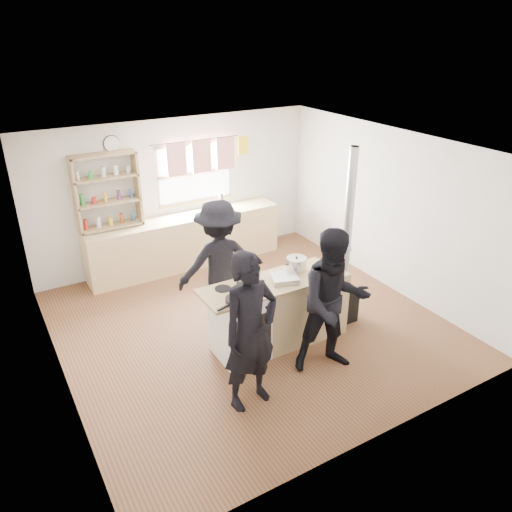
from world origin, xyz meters
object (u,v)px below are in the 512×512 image
(skillet_greens, at_px, (238,300))
(person_near_left, at_px, (250,332))
(cooking_island, at_px, (280,311))
(stockpot_stove, at_px, (247,277))
(bread_board, at_px, (329,262))
(roast_tray, at_px, (284,278))
(stockpot_counter, at_px, (296,264))
(thermos, at_px, (222,202))
(flue_heater, at_px, (343,279))
(person_near_right, at_px, (334,302))
(person_far, at_px, (219,263))

(skillet_greens, distance_m, person_near_left, 0.63)
(cooking_island, relative_size, person_near_left, 1.07)
(skillet_greens, bearing_deg, person_near_left, -106.43)
(skillet_greens, xyz_separation_m, stockpot_stove, (0.32, 0.36, 0.05))
(cooking_island, xyz_separation_m, skillet_greens, (-0.73, -0.21, 0.49))
(bread_board, relative_size, person_near_left, 0.15)
(skillet_greens, height_order, stockpot_stove, stockpot_stove)
(cooking_island, xyz_separation_m, roast_tray, (0.02, -0.06, 0.50))
(roast_tray, bearing_deg, cooking_island, 106.98)
(stockpot_counter, bearing_deg, roast_tray, -149.64)
(stockpot_counter, bearing_deg, cooking_island, -159.63)
(skillet_greens, xyz_separation_m, bread_board, (1.49, 0.22, 0.02))
(thermos, height_order, flue_heater, flue_heater)
(person_near_right, bearing_deg, skillet_greens, 168.43)
(roast_tray, bearing_deg, stockpot_stove, 154.28)
(person_near_left, xyz_separation_m, person_far, (0.49, 1.71, -0.03))
(person_near_right, bearing_deg, roast_tray, 125.88)
(roast_tray, distance_m, stockpot_stove, 0.48)
(cooking_island, height_order, person_near_right, person_near_right)
(roast_tray, height_order, bread_board, bread_board)
(roast_tray, relative_size, stockpot_stove, 1.93)
(roast_tray, relative_size, bread_board, 1.42)
(person_far, bearing_deg, thermos, -109.91)
(cooking_island, xyz_separation_m, stockpot_counter, (0.32, 0.12, 0.55))
(thermos, xyz_separation_m, cooking_island, (-0.57, -2.77, -0.57))
(cooking_island, relative_size, person_near_right, 1.08)
(thermos, relative_size, stockpot_stove, 1.35)
(stockpot_counter, bearing_deg, person_near_right, -94.61)
(stockpot_stove, height_order, person_near_left, person_near_left)
(person_far, bearing_deg, skillet_greens, 82.38)
(roast_tray, xyz_separation_m, flue_heater, (1.04, 0.07, -0.32))
(bread_board, relative_size, person_near_right, 0.15)
(roast_tray, distance_m, flue_heater, 1.09)
(person_near_left, bearing_deg, stockpot_stove, 55.51)
(person_near_right, xyz_separation_m, person_far, (-0.67, 1.66, -0.02))
(skillet_greens, distance_m, stockpot_stove, 0.48)
(person_near_right, bearing_deg, bread_board, 73.89)
(roast_tray, relative_size, flue_heater, 0.16)
(cooking_island, bearing_deg, flue_heater, 0.81)
(stockpot_stove, relative_size, stockpot_counter, 0.78)
(thermos, height_order, skillet_greens, thermos)
(roast_tray, bearing_deg, person_far, 114.78)
(thermos, xyz_separation_m, person_near_left, (-1.48, -3.59, -0.12))
(stockpot_stove, bearing_deg, person_far, 90.80)
(person_far, bearing_deg, person_near_left, 82.08)
(person_near_left, relative_size, person_far, 1.03)
(flue_heater, height_order, person_far, flue_heater)
(roast_tray, xyz_separation_m, stockpot_stove, (-0.43, 0.21, 0.04))
(thermos, relative_size, bread_board, 0.99)
(cooking_island, height_order, flue_heater, flue_heater)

